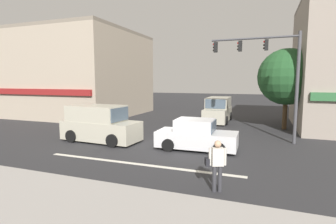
{
  "coord_description": "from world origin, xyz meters",
  "views": [
    {
      "loc": [
        4.97,
        -13.2,
        3.53
      ],
      "look_at": [
        -0.66,
        2.0,
        1.6
      ],
      "focal_mm": 28.0,
      "sensor_mm": 36.0,
      "label": 1
    }
  ],
  "objects_px": {
    "van_crossing_leftbound": "(218,110)",
    "traffic_light_mast": "(273,67)",
    "street_tree": "(287,77)",
    "van_crossing_rightbound": "(100,124)",
    "pedestrian_foreground_with_bag": "(217,163)",
    "utility_pole_near_left": "(94,78)",
    "sedan_parked_curbside": "(196,136)"
  },
  "relations": [
    {
      "from": "traffic_light_mast",
      "to": "street_tree",
      "type": "bearing_deg",
      "value": 77.06
    },
    {
      "from": "pedestrian_foreground_with_bag",
      "to": "utility_pole_near_left",
      "type": "bearing_deg",
      "value": 139.49
    },
    {
      "from": "traffic_light_mast",
      "to": "van_crossing_rightbound",
      "type": "relative_size",
      "value": 1.32
    },
    {
      "from": "utility_pole_near_left",
      "to": "sedan_parked_curbside",
      "type": "distance_m",
      "value": 11.72
    },
    {
      "from": "street_tree",
      "to": "van_crossing_rightbound",
      "type": "xyz_separation_m",
      "value": [
        -10.42,
        -8.0,
        -2.81
      ]
    },
    {
      "from": "traffic_light_mast",
      "to": "van_crossing_leftbound",
      "type": "distance_m",
      "value": 8.4
    },
    {
      "from": "utility_pole_near_left",
      "to": "van_crossing_rightbound",
      "type": "bearing_deg",
      "value": -52.15
    },
    {
      "from": "traffic_light_mast",
      "to": "van_crossing_rightbound",
      "type": "bearing_deg",
      "value": -160.57
    },
    {
      "from": "utility_pole_near_left",
      "to": "sedan_parked_curbside",
      "type": "xyz_separation_m",
      "value": [
        10.01,
        -5.3,
        -3.02
      ]
    },
    {
      "from": "pedestrian_foreground_with_bag",
      "to": "sedan_parked_curbside",
      "type": "bearing_deg",
      "value": 111.22
    },
    {
      "from": "street_tree",
      "to": "van_crossing_leftbound",
      "type": "xyz_separation_m",
      "value": [
        -5.18,
        1.84,
        -2.81
      ]
    },
    {
      "from": "sedan_parked_curbside",
      "to": "van_crossing_leftbound",
      "type": "bearing_deg",
      "value": 93.1
    },
    {
      "from": "sedan_parked_curbside",
      "to": "pedestrian_foreground_with_bag",
      "type": "distance_m",
      "value": 5.23
    },
    {
      "from": "traffic_light_mast",
      "to": "pedestrian_foreground_with_bag",
      "type": "xyz_separation_m",
      "value": [
        -1.69,
        -8.0,
        -3.35
      ]
    },
    {
      "from": "street_tree",
      "to": "utility_pole_near_left",
      "type": "distance_m",
      "value": 14.89
    },
    {
      "from": "utility_pole_near_left",
      "to": "van_crossing_leftbound",
      "type": "distance_m",
      "value": 10.8
    },
    {
      "from": "street_tree",
      "to": "traffic_light_mast",
      "type": "xyz_separation_m",
      "value": [
        -1.08,
        -4.71,
        0.49
      ]
    },
    {
      "from": "street_tree",
      "to": "van_crossing_rightbound",
      "type": "distance_m",
      "value": 13.44
    },
    {
      "from": "traffic_light_mast",
      "to": "utility_pole_near_left",
      "type": "bearing_deg",
      "value": 170.94
    },
    {
      "from": "van_crossing_rightbound",
      "to": "pedestrian_foreground_with_bag",
      "type": "bearing_deg",
      "value": -31.58
    },
    {
      "from": "van_crossing_leftbound",
      "to": "sedan_parked_curbside",
      "type": "relative_size",
      "value": 1.11
    },
    {
      "from": "van_crossing_leftbound",
      "to": "utility_pole_near_left",
      "type": "bearing_deg",
      "value": -155.22
    },
    {
      "from": "street_tree",
      "to": "sedan_parked_curbside",
      "type": "bearing_deg",
      "value": -120.72
    },
    {
      "from": "street_tree",
      "to": "traffic_light_mast",
      "type": "relative_size",
      "value": 0.94
    },
    {
      "from": "van_crossing_leftbound",
      "to": "pedestrian_foreground_with_bag",
      "type": "height_order",
      "value": "van_crossing_leftbound"
    },
    {
      "from": "van_crossing_leftbound",
      "to": "sedan_parked_curbside",
      "type": "bearing_deg",
      "value": -86.9
    },
    {
      "from": "utility_pole_near_left",
      "to": "van_crossing_leftbound",
      "type": "xyz_separation_m",
      "value": [
        9.49,
        4.38,
        -2.72
      ]
    },
    {
      "from": "sedan_parked_curbside",
      "to": "pedestrian_foreground_with_bag",
      "type": "xyz_separation_m",
      "value": [
        1.89,
        -4.87,
        0.24
      ]
    },
    {
      "from": "traffic_light_mast",
      "to": "pedestrian_foreground_with_bag",
      "type": "bearing_deg",
      "value": -101.9
    },
    {
      "from": "van_crossing_leftbound",
      "to": "sedan_parked_curbside",
      "type": "xyz_separation_m",
      "value": [
        0.52,
        -9.68,
        -0.29
      ]
    },
    {
      "from": "van_crossing_leftbound",
      "to": "traffic_light_mast",
      "type": "bearing_deg",
      "value": -57.93
    },
    {
      "from": "street_tree",
      "to": "sedan_parked_curbside",
      "type": "relative_size",
      "value": 1.41
    }
  ]
}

